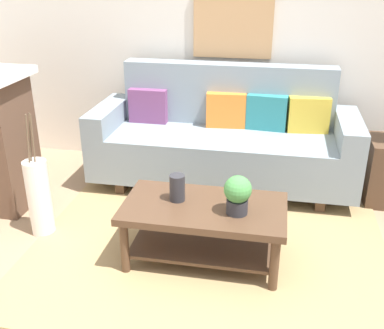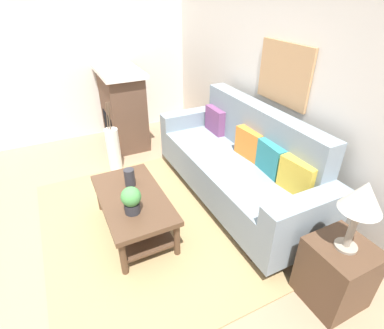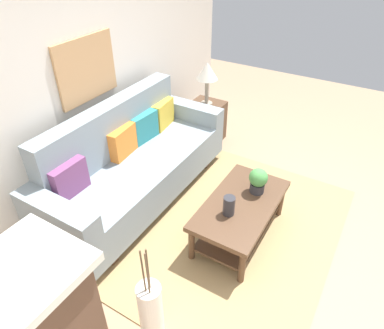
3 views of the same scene
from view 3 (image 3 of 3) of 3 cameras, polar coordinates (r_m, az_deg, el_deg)
ground_plane at (r=3.52m, az=14.34°, el=-13.70°), size 9.17×9.17×0.00m
wall_back at (r=3.74m, az=-17.09°, el=14.37°), size 5.17×0.10×2.70m
area_rug at (r=3.61m, az=6.78°, el=-10.87°), size 2.56×1.91×0.01m
couch at (r=3.79m, az=-9.49°, el=-0.00°), size 2.35×0.84×1.08m
throw_pillow_plum at (r=3.33m, az=-19.57°, el=-2.24°), size 0.36×0.12×0.32m
throw_pillow_orange at (r=3.73m, az=-11.35°, el=3.68°), size 0.37×0.15×0.32m
throw_pillow_teal at (r=3.97m, az=-7.90°, el=6.14°), size 0.37×0.15×0.32m
throw_pillow_mustard at (r=4.23m, az=-4.83°, el=8.28°), size 0.37×0.16×0.32m
coffee_table at (r=3.37m, az=7.94°, el=-7.69°), size 1.10×0.60×0.43m
tabletop_vase at (r=3.11m, az=6.10°, el=-6.76°), size 0.11×0.11×0.19m
potted_plant_tabletop at (r=3.36m, az=10.82°, el=-2.53°), size 0.18×0.18×0.26m
side_table at (r=4.87m, az=2.30°, el=6.96°), size 0.44×0.44×0.56m
table_lamp at (r=4.57m, az=2.52°, el=14.85°), size 0.28×0.28×0.57m
floor_vase at (r=2.71m, az=-6.73°, el=-23.24°), size 0.17×0.17×0.60m
floor_vase_branch_a at (r=2.32m, az=-7.26°, el=-16.73°), size 0.02×0.02×0.36m
floor_vase_branch_b at (r=2.32m, az=-8.08°, el=-17.03°), size 0.03×0.04×0.36m
floor_vase_branch_c at (r=2.30m, az=-7.36°, el=-17.41°), size 0.03×0.03×0.36m
framed_painting at (r=3.65m, az=-16.91°, el=14.78°), size 0.74×0.03×0.62m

